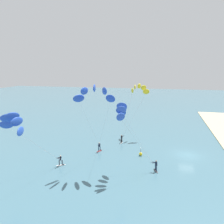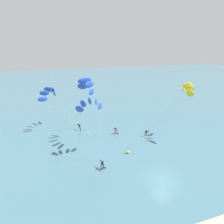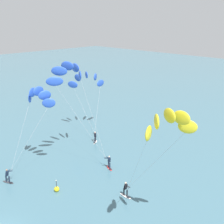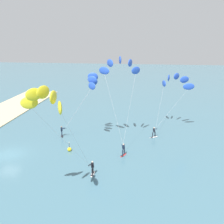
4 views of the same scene
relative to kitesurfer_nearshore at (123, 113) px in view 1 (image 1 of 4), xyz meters
The scene contains 6 objects.
ground_plane 15.36m from the kitesurfer_nearshore, 50.88° to the right, with size 240.00×240.00×0.00m, color #426B7A.
kitesurfer_nearshore is the anchor object (origin of this frame).
kitesurfer_mid_water 17.95m from the kitesurfer_nearshore, ahead, with size 8.61×5.08×11.50m.
kitesurfer_far_out 14.54m from the kitesurfer_nearshore, 116.30° to the left, with size 8.47×7.15×9.42m.
kitesurfer_downwind 4.97m from the kitesurfer_nearshore, 84.21° to the left, with size 8.13×6.16×12.60m.
marker_buoy 10.39m from the kitesurfer_nearshore, 18.83° to the right, with size 0.56×0.56×1.38m.
Camera 1 is at (-38.59, 4.28, 15.06)m, focal length 35.80 mm.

